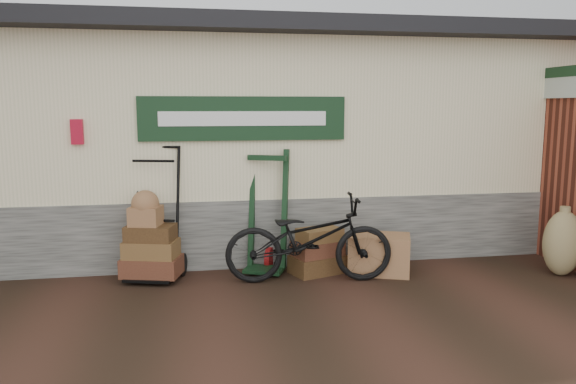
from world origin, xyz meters
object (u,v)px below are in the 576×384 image
(porter_trolley, at_px, (155,211))
(suitcase_stack, at_px, (318,250))
(green_barrow, at_px, (267,211))
(wicker_hamper, at_px, (379,254))
(bicycle, at_px, (309,234))

(porter_trolley, height_order, suitcase_stack, porter_trolley)
(green_barrow, distance_m, suitcase_stack, 0.81)
(suitcase_stack, xyz_separation_m, wicker_hamper, (0.77, -0.13, -0.05))
(porter_trolley, xyz_separation_m, suitcase_stack, (2.00, -0.20, -0.53))
(green_barrow, relative_size, suitcase_stack, 2.36)
(suitcase_stack, bearing_deg, bicycle, -119.87)
(green_barrow, height_order, wicker_hamper, green_barrow)
(porter_trolley, xyz_separation_m, bicycle, (1.82, -0.52, -0.24))
(suitcase_stack, xyz_separation_m, bicycle, (-0.18, -0.32, 0.29))
(porter_trolley, distance_m, bicycle, 1.91)
(green_barrow, relative_size, bicycle, 0.77)
(porter_trolley, relative_size, green_barrow, 1.06)
(bicycle, bearing_deg, porter_trolley, 79.88)
(porter_trolley, relative_size, suitcase_stack, 2.50)
(green_barrow, distance_m, bicycle, 0.72)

